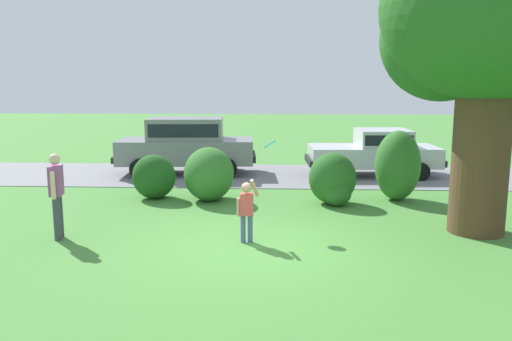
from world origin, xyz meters
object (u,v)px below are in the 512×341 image
parked_sedan (376,151)px  parked_suv (186,143)px  frisbee (270,144)px  child_thrower (247,207)px  oak_tree_large (493,23)px  adult_onlooker (57,191)px

parked_sedan → parked_suv: (-6.39, -0.00, 0.23)m
frisbee → child_thrower: bearing=-111.2°
parked_sedan → child_thrower: bearing=-117.1°
oak_tree_large → adult_onlooker: (-8.71, -1.07, -3.32)m
parked_sedan → parked_suv: size_ratio=0.93×
parked_suv → child_thrower: size_ratio=3.75×
frisbee → adult_onlooker: size_ratio=0.16×
parked_sedan → frisbee: 7.31m
child_thrower → frisbee: (0.43, 1.10, 1.11)m
oak_tree_large → frisbee: bearing=-179.7°
parked_sedan → frisbee: bearing=-118.1°
child_thrower → parked_sedan: bearing=62.9°
parked_suv → adult_onlooker: parked_suv is taller
adult_onlooker → frisbee: bearing=13.9°
child_thrower → adult_onlooker: (-3.81, 0.05, 0.27)m
parked_suv → frisbee: 7.09m
parked_sedan → adult_onlooker: size_ratio=2.58×
oak_tree_large → parked_sedan: (-1.07, 6.37, -3.46)m
parked_sedan → adult_onlooker: adult_onlooker is taller
frisbee → adult_onlooker: 4.45m
adult_onlooker → oak_tree_large: bearing=7.0°
parked_sedan → child_thrower: parked_sedan is taller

